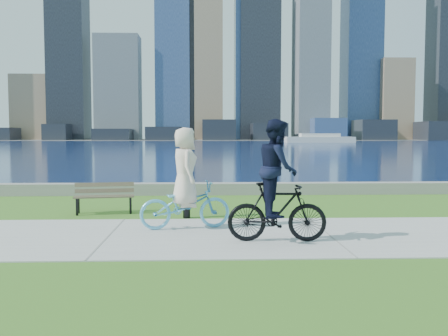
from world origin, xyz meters
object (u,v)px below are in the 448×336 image
Objects in this scene: park_bench at (104,195)px; bollard_lamp at (186,182)px; cyclist_man at (277,190)px; cyclist_woman at (185,191)px.

bollard_lamp reaches higher than park_bench.
park_bench is at bearing 50.93° from cyclist_man.
bollard_lamp is 1.31m from cyclist_woman.
cyclist_man reaches higher than cyclist_woman.
cyclist_man is at bearing -137.99° from cyclist_woman.
park_bench is 2.12m from bollard_lamp.
cyclist_woman is 2.03m from cyclist_man.
cyclist_woman is at bearing -89.04° from bollard_lamp.
cyclist_man is (1.61, -1.23, 0.15)m from cyclist_woman.
cyclist_man is (1.64, -2.54, 0.10)m from bollard_lamp.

